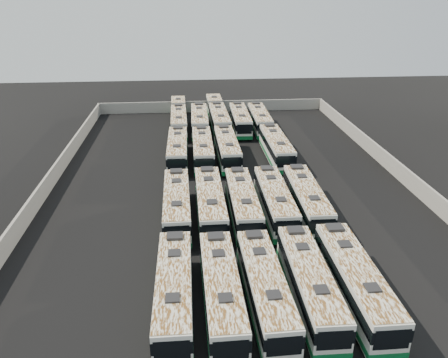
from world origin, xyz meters
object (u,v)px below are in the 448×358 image
bus_midfront_far_left (177,205)px  bus_midfront_left (210,203)px  bus_front_far_right (355,281)px  bus_midback_left (203,150)px  bus_midfront_far_right (307,199)px  bus_midback_far_left (178,150)px  bus_front_right (309,283)px  bus_back_far_right (260,120)px  bus_midback_far_right (276,147)px  bus_midback_center (227,148)px  bus_back_far_left (179,116)px  bus_back_left (200,121)px  bus_back_right (240,120)px  bus_front_center (265,288)px  bus_midfront_right (275,201)px  bus_front_far_left (174,291)px  bus_midfront_center (243,203)px  bus_back_center (218,115)px  bus_front_left (221,291)px

bus_midfront_far_left → bus_midfront_left: 3.54m
bus_front_far_right → bus_midback_left: 33.34m
bus_midfront_far_right → bus_midback_far_left: size_ratio=1.01×
bus_front_right → bus_midback_left: 32.22m
bus_midfront_left → bus_midback_far_left: bearing=101.5°
bus_midfront_far_left → bus_midback_left: 17.41m
bus_back_far_right → bus_front_right: bearing=-93.4°
bus_midback_far_right → bus_midback_center: bearing=178.7°
bus_midback_far_right → bus_back_far_left: (-14.19, 18.07, -0.08)m
bus_midback_left → bus_back_far_right: bearing=54.1°
bus_back_left → bus_back_right: bus_back_left is taller
bus_front_center → bus_midfront_far_right: 16.35m
bus_midback_far_left → bus_midback_center: (7.08, -0.14, 0.02)m
bus_midfront_far_right → bus_back_far_left: bearing=113.4°
bus_back_far_right → bus_midback_far_left: bearing=-133.8°
bus_front_center → bus_back_left: (-3.44, 46.15, 0.07)m
bus_midfront_right → bus_midback_far_right: 17.30m
bus_front_right → bus_midfront_far_right: 14.87m
bus_front_far_left → bus_back_left: (3.53, 45.87, 0.06)m
bus_midfront_right → bus_back_far_right: 31.65m
bus_front_center → bus_midfront_right: 15.16m
bus_midfront_far_left → bus_midfront_center: (7.04, -0.08, -0.01)m
bus_midfront_center → bus_midfront_far_left: bearing=179.6°
bus_back_center → bus_midfront_right: bearing=-85.1°
bus_back_far_right → bus_midfront_far_right: bearing=-88.9°
bus_front_far_right → bus_midback_far_left: 34.86m
bus_midfront_left → bus_midfront_right: bus_midfront_left is taller
bus_front_far_left → bus_back_right: bus_back_right is taller
bus_midfront_left → bus_back_far_left: bus_midfront_left is taller
bus_midfront_right → bus_back_far_right: bus_back_far_right is taller
bus_front_center → bus_midback_far_right: bus_midback_far_right is taller
bus_front_center → bus_back_far_left: size_ratio=0.65×
bus_midback_center → bus_midback_left: bearing=-179.0°
bus_midfront_left → bus_midback_left: bearing=89.9°
bus_back_far_left → bus_back_center: bus_back_center is taller
bus_front_left → bus_midfront_right: bus_midfront_right is taller
bus_front_left → bus_back_center: size_ratio=0.62×
bus_front_center → bus_midback_left: bus_midback_left is taller
bus_midfront_far_left → bus_midfront_far_right: bearing=-0.7°
bus_front_far_left → bus_back_far_left: bearing=90.3°
bus_front_left → bus_midfront_center: bus_midfront_center is taller
bus_midback_far_right → bus_back_left: (-10.58, 14.49, -0.00)m
bus_back_left → bus_midfront_right: bearing=-76.3°
bus_front_far_right → bus_midfront_far_left: 20.25m
bus_midfront_far_right → bus_back_center: size_ratio=0.63×
bus_midback_far_right → bus_back_far_left: bus_midback_far_right is taller
bus_front_left → bus_back_far_left: bearing=93.5°
bus_midfront_right → bus_midback_far_right: (3.50, 16.94, 0.05)m
bus_front_right → bus_midfront_left: bearing=116.6°
bus_front_right → bus_back_center: (-3.59, 49.69, 0.05)m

